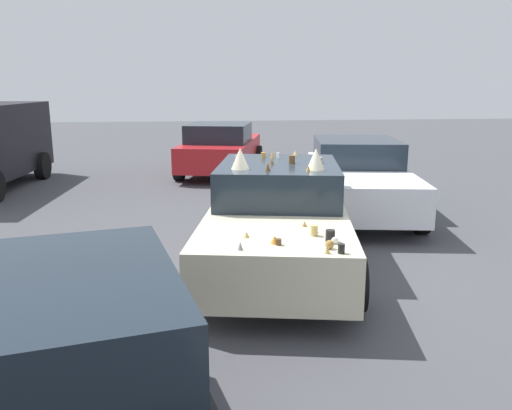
% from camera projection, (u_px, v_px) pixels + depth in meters
% --- Properties ---
extents(ground_plane, '(60.00, 60.00, 0.00)m').
position_uv_depth(ground_plane, '(277.00, 267.00, 7.32)').
color(ground_plane, '#47474C').
extents(art_car_decorated, '(4.68, 2.65, 1.70)m').
position_uv_depth(art_car_decorated, '(278.00, 216.00, 7.24)').
color(art_car_decorated, beige).
rests_on(art_car_decorated, ground).
extents(parked_sedan_row_back_center, '(4.64, 2.53, 1.43)m').
position_uv_depth(parked_sedan_row_back_center, '(358.00, 177.00, 10.28)').
color(parked_sedan_row_back_center, white).
rests_on(parked_sedan_row_back_center, ground).
extents(parked_sedan_near_right, '(4.57, 2.74, 1.44)m').
position_uv_depth(parked_sedan_near_right, '(221.00, 148.00, 14.84)').
color(parked_sedan_near_right, red).
rests_on(parked_sedan_near_right, ground).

